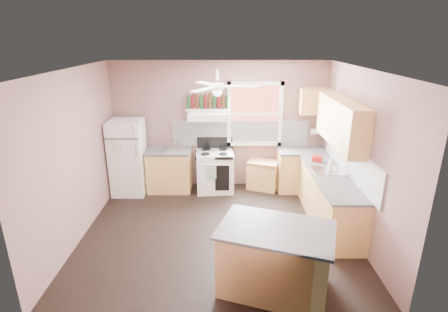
{
  "coord_description": "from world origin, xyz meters",
  "views": [
    {
      "loc": [
        0.09,
        -5.24,
        3.17
      ],
      "look_at": [
        0.1,
        0.3,
        1.25
      ],
      "focal_mm": 28.0,
      "sensor_mm": 36.0,
      "label": 1
    }
  ],
  "objects_px": {
    "refrigerator": "(128,158)",
    "cart": "(263,175)",
    "toaster": "(172,147)",
    "stove": "(215,171)",
    "island": "(275,260)"
  },
  "relations": [
    {
      "from": "refrigerator",
      "to": "stove",
      "type": "xyz_separation_m",
      "value": [
        1.78,
        0.12,
        -0.35
      ]
    },
    {
      "from": "refrigerator",
      "to": "cart",
      "type": "distance_m",
      "value": 2.87
    },
    {
      "from": "refrigerator",
      "to": "cart",
      "type": "xyz_separation_m",
      "value": [
        2.82,
        0.19,
        -0.47
      ]
    },
    {
      "from": "stove",
      "to": "cart",
      "type": "xyz_separation_m",
      "value": [
        1.04,
        0.07,
        -0.12
      ]
    },
    {
      "from": "stove",
      "to": "toaster",
      "type": "bearing_deg",
      "value": 178.11
    },
    {
      "from": "toaster",
      "to": "stove",
      "type": "distance_m",
      "value": 1.04
    },
    {
      "from": "refrigerator",
      "to": "cart",
      "type": "height_order",
      "value": "refrigerator"
    },
    {
      "from": "toaster",
      "to": "refrigerator",
      "type": "bearing_deg",
      "value": 177.33
    },
    {
      "from": "toaster",
      "to": "cart",
      "type": "xyz_separation_m",
      "value": [
        1.91,
        0.12,
        -0.68
      ]
    },
    {
      "from": "stove",
      "to": "cart",
      "type": "distance_m",
      "value": 1.05
    },
    {
      "from": "toaster",
      "to": "cart",
      "type": "height_order",
      "value": "toaster"
    },
    {
      "from": "stove",
      "to": "cart",
      "type": "relative_size",
      "value": 1.37
    },
    {
      "from": "refrigerator",
      "to": "toaster",
      "type": "height_order",
      "value": "refrigerator"
    },
    {
      "from": "stove",
      "to": "island",
      "type": "height_order",
      "value": "same"
    },
    {
      "from": "refrigerator",
      "to": "cart",
      "type": "bearing_deg",
      "value": 4.01
    }
  ]
}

